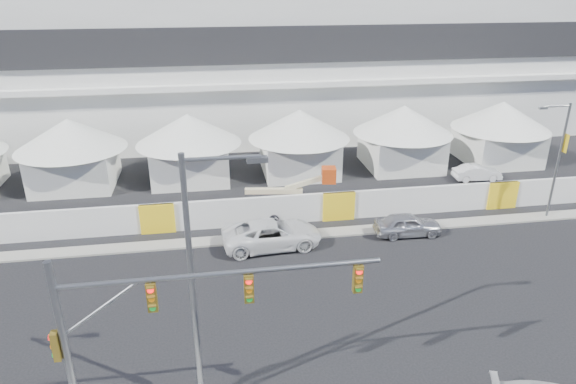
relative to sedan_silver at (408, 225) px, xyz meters
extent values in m
plane|color=black|center=(-9.83, -11.54, -0.73)|extent=(160.00, 160.00, 0.00)
cube|color=gray|center=(10.17, 0.96, -0.67)|extent=(80.00, 1.20, 0.12)
cube|color=silver|center=(-1.83, 30.46, 6.27)|extent=(80.00, 24.00, 14.00)
cube|color=black|center=(-1.83, 18.31, 9.07)|extent=(68.00, 0.30, 3.20)
cube|color=silver|center=(-1.83, 18.06, 5.57)|extent=(72.00, 0.80, 0.50)
cube|color=silver|center=(-22.83, 12.46, 0.77)|extent=(6.00, 6.00, 3.00)
cone|color=silver|center=(-22.83, 12.46, 3.47)|extent=(8.40, 8.40, 2.40)
cube|color=silver|center=(-13.83, 12.46, 0.77)|extent=(6.00, 6.00, 3.00)
cone|color=silver|center=(-13.83, 12.46, 3.47)|extent=(8.40, 8.40, 2.40)
cube|color=silver|center=(-4.83, 12.46, 0.77)|extent=(6.00, 6.00, 3.00)
cone|color=silver|center=(-4.83, 12.46, 3.47)|extent=(8.40, 8.40, 2.40)
cube|color=silver|center=(4.17, 12.46, 0.77)|extent=(6.00, 6.00, 3.00)
cone|color=silver|center=(4.17, 12.46, 3.47)|extent=(8.40, 8.40, 2.40)
cube|color=silver|center=(13.17, 12.46, 0.77)|extent=(6.00, 6.00, 3.00)
cone|color=silver|center=(13.17, 12.46, 3.47)|extent=(8.40, 8.40, 2.40)
cube|color=silver|center=(-3.83, 2.96, 0.27)|extent=(70.00, 0.25, 2.00)
imported|color=#B6B6BB|center=(0.00, 0.00, 0.00)|extent=(1.86, 4.32, 1.46)
imported|color=white|center=(-8.79, -0.13, 0.12)|extent=(3.22, 6.26, 1.69)
imported|color=white|center=(9.18, 8.27, -0.10)|extent=(1.56, 3.91, 1.26)
cylinder|color=slate|center=(-17.25, -13.60, 3.14)|extent=(0.25, 0.25, 7.43)
cylinder|color=slate|center=(-12.05, -13.60, 5.92)|extent=(10.39, 0.17, 0.17)
cube|color=#594714|center=(-14.36, -13.60, 5.28)|extent=(0.32, 0.22, 1.05)
cube|color=#594714|center=(-11.26, -13.60, 5.28)|extent=(0.32, 0.22, 1.05)
cube|color=#594714|center=(-7.58, -13.60, 5.28)|extent=(0.32, 0.22, 1.05)
cube|color=#594714|center=(-17.50, -13.60, 3.76)|extent=(0.22, 0.32, 1.05)
cylinder|color=gray|center=(-13.14, -12.34, 4.52)|extent=(0.20, 0.20, 10.19)
cylinder|color=gray|center=(-11.89, -12.34, 9.38)|extent=(2.49, 0.14, 0.14)
cube|color=gray|center=(-10.76, -12.34, 9.27)|extent=(0.68, 0.28, 0.17)
cylinder|color=gray|center=(10.53, 0.96, 3.28)|extent=(0.16, 0.16, 8.01)
cylinder|color=gray|center=(9.55, 0.96, 7.11)|extent=(1.96, 0.11, 0.11)
cube|color=gray|center=(8.66, 0.96, 7.02)|extent=(0.53, 0.22, 0.13)
cube|color=yellow|center=(10.75, 0.96, 4.61)|extent=(0.03, 0.53, 1.25)
cube|color=#BD3E11|center=(-9.35, 3.96, -0.16)|extent=(3.88, 2.14, 1.13)
cube|color=beige|center=(-8.12, 3.96, 1.32)|extent=(3.90, 0.91, 0.36)
cube|color=beige|center=(-5.87, 3.96, 1.93)|extent=(3.03, 0.73, 1.24)
cube|color=#BD3E11|center=(-4.44, 3.96, 2.45)|extent=(1.04, 1.04, 1.02)
camera|label=1|loc=(-12.26, -27.84, 14.71)|focal=32.00mm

